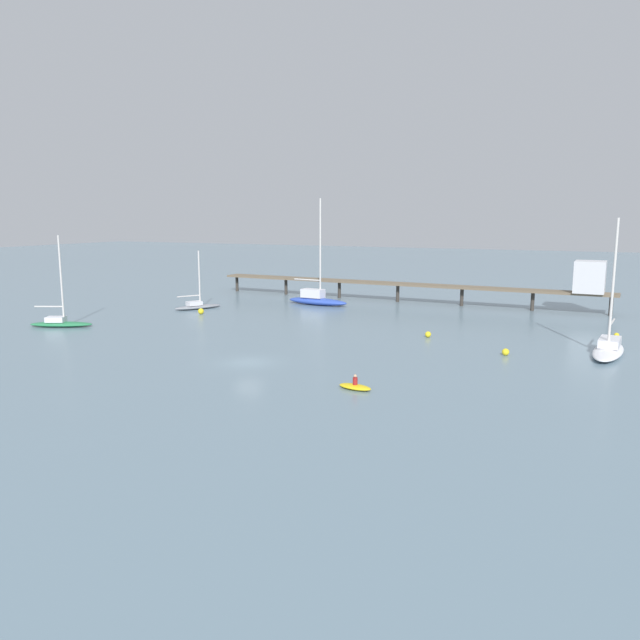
# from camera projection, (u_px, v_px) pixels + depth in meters

# --- Properties ---
(ground_plane) EXTENTS (400.00, 400.00, 0.00)m
(ground_plane) POSITION_uv_depth(u_px,v_px,m) (249.00, 362.00, 54.21)
(ground_plane) COLOR slate
(pier) EXTENTS (60.45, 5.43, 7.03)m
(pier) POSITION_uv_depth(u_px,v_px,m) (487.00, 281.00, 86.17)
(pier) COLOR brown
(pier) RESTS_ON ground_plane
(sailboat_blue) EXTENTS (9.76, 3.32, 15.27)m
(sailboat_blue) POSITION_uv_depth(u_px,v_px,m) (316.00, 298.00, 89.35)
(sailboat_blue) COLOR #2D4CB7
(sailboat_blue) RESTS_ON ground_plane
(sailboat_green) EXTENTS (7.47, 4.87, 10.63)m
(sailboat_green) POSITION_uv_depth(u_px,v_px,m) (60.00, 321.00, 71.70)
(sailboat_green) COLOR #287F4C
(sailboat_green) RESTS_ON ground_plane
(sailboat_gray) EXTENTS (5.05, 6.93, 8.08)m
(sailboat_gray) POSITION_uv_depth(u_px,v_px,m) (197.00, 305.00, 85.49)
(sailboat_gray) COLOR gray
(sailboat_gray) RESTS_ON ground_plane
(sailboat_white) EXTENTS (3.44, 9.74, 12.65)m
(sailboat_white) POSITION_uv_depth(u_px,v_px,m) (609.00, 347.00, 57.22)
(sailboat_white) COLOR white
(sailboat_white) RESTS_ON ground_plane
(dinghy_yellow) EXTENTS (2.83, 1.63, 1.14)m
(dinghy_yellow) POSITION_uv_depth(u_px,v_px,m) (355.00, 386.00, 45.83)
(dinghy_yellow) COLOR yellow
(dinghy_yellow) RESTS_ON ground_plane
(mooring_buoy_mid) EXTENTS (0.64, 0.64, 0.64)m
(mooring_buoy_mid) POSITION_uv_depth(u_px,v_px,m) (428.00, 334.00, 65.39)
(mooring_buoy_mid) COLOR yellow
(mooring_buoy_mid) RESTS_ON ground_plane
(mooring_buoy_outer) EXTENTS (0.66, 0.66, 0.66)m
(mooring_buoy_outer) POSITION_uv_depth(u_px,v_px,m) (506.00, 352.00, 56.88)
(mooring_buoy_outer) COLOR yellow
(mooring_buoy_outer) RESTS_ON ground_plane
(mooring_buoy_far) EXTENTS (0.53, 0.53, 0.53)m
(mooring_buoy_far) POSITION_uv_depth(u_px,v_px,m) (617.00, 335.00, 65.24)
(mooring_buoy_far) COLOR yellow
(mooring_buoy_far) RESTS_ON ground_plane
(mooring_buoy_inner) EXTENTS (0.78, 0.78, 0.78)m
(mooring_buoy_inner) POSITION_uv_depth(u_px,v_px,m) (201.00, 311.00, 80.85)
(mooring_buoy_inner) COLOR yellow
(mooring_buoy_inner) RESTS_ON ground_plane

